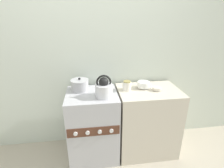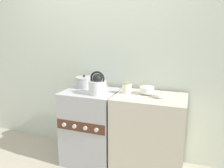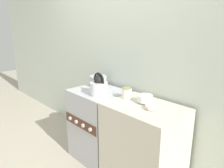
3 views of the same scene
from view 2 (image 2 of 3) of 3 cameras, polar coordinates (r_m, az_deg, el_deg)
The scene contains 8 objects.
wall_back at distance 2.77m, azimuth -2.75°, elevation 7.51°, with size 7.00×0.06×2.50m.
stove at distance 2.66m, azimuth -5.50°, elevation -10.93°, with size 0.59×0.55×0.87m.
counter at distance 2.48m, azimuth 9.59°, elevation -12.94°, with size 0.74×0.55×0.88m.
kettle at distance 2.36m, azimuth -3.77°, elevation -0.38°, with size 0.24×0.19×0.25m.
cooking_pot at distance 2.66m, azimuth -7.25°, elevation 0.44°, with size 0.21×0.21×0.16m.
enamel_bowl at distance 2.38m, azimuth 9.07°, elevation -1.55°, with size 0.15×0.15×0.08m.
small_ceramic_bowl at distance 2.28m, azimuth 12.06°, elevation -2.95°, with size 0.11×0.11×0.04m.
storage_jar at distance 2.39m, azimuth 3.86°, elevation -1.09°, with size 0.10×0.10×0.12m.
Camera 2 is at (1.06, -1.93, 1.51)m, focal length 35.00 mm.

